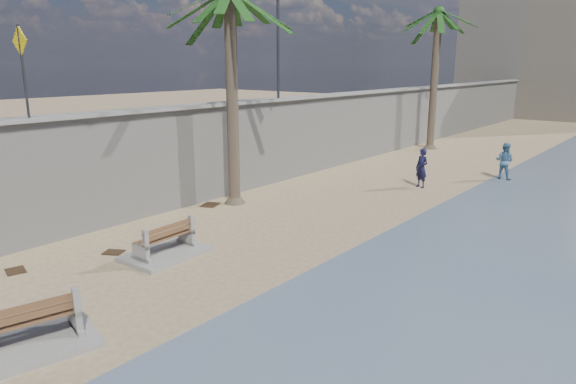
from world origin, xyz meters
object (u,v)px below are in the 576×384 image
Objects in this scene: person_a at (422,165)px; bench_far at (165,242)px; palm_back at (439,14)px; bench_near at (27,328)px; person_b at (505,159)px.

bench_far is at bearing -78.10° from person_a.
bench_far is 22.83m from palm_back.
bench_near is 20.15m from person_b.
person_a is (3.97, -9.79, -6.86)m from palm_back.
bench_far is 1.22× the size of person_b.
person_a is (1.88, 11.71, 0.55)m from bench_far.
person_b is at bearing 75.45° from bench_far.
person_b reaches higher than bench_near.
palm_back reaches higher than person_b.
bench_far is at bearing -84.44° from palm_back.
palm_back reaches higher than bench_far.
bench_far is at bearing 112.54° from bench_near.
person_a is 4.41m from person_b.
person_a is at bearing 89.92° from bench_near.
bench_near is 16.19m from person_a.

